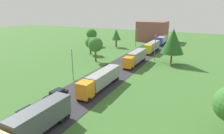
# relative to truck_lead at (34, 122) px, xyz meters

# --- Properties ---
(road) EXTENTS (10.00, 140.00, 0.06)m
(road) POSITION_rel_truck_lead_xyz_m (-2.41, 10.80, -2.14)
(road) COLOR #2B2B30
(road) RESTS_ON ground
(lane_marking_centre) EXTENTS (0.16, 122.67, 0.01)m
(lane_marking_centre) POSITION_rel_truck_lead_xyz_m (-2.41, 6.66, -2.10)
(lane_marking_centre) COLOR white
(lane_marking_centre) RESTS_ON road
(truck_lead) EXTENTS (2.62, 11.85, 3.72)m
(truck_lead) POSITION_rel_truck_lead_xyz_m (0.00, 0.00, 0.00)
(truck_lead) COLOR orange
(truck_lead) RESTS_ON road
(truck_second) EXTENTS (2.53, 13.65, 3.43)m
(truck_second) POSITION_rel_truck_lead_xyz_m (-0.06, 17.00, -0.09)
(truck_second) COLOR orange
(truck_second) RESTS_ON road
(truck_third) EXTENTS (2.60, 12.82, 3.76)m
(truck_third) POSITION_rel_truck_lead_xyz_m (0.20, 37.11, 0.02)
(truck_third) COLOR orange
(truck_third) RESTS_ON road
(truck_fourth) EXTENTS (2.79, 12.58, 3.65)m
(truck_fourth) POSITION_rel_truck_lead_xyz_m (0.10, 55.81, 0.01)
(truck_fourth) COLOR yellow
(truck_fourth) RESTS_ON road
(truck_fifth) EXTENTS (2.79, 12.22, 3.58)m
(truck_fifth) POSITION_rel_truck_lead_xyz_m (-0.20, 74.16, -0.06)
(truck_fifth) COLOR blue
(truck_fifth) RESTS_ON road
(car_second) EXTENTS (1.90, 4.57, 1.51)m
(car_second) POSITION_rel_truck_lead_xyz_m (-4.53, 2.41, -1.31)
(car_second) COLOR gray
(car_second) RESTS_ON road
(car_third) EXTENTS (1.85, 4.57, 1.53)m
(car_third) POSITION_rel_truck_lead_xyz_m (-5.11, 9.68, -1.31)
(car_third) COLOR black
(car_third) RESTS_ON road
(lamppost_second) EXTENTS (0.36, 0.36, 7.43)m
(lamppost_second) POSITION_rel_truck_lead_xyz_m (-8.28, 18.75, 2.02)
(lamppost_second) COLOR slate
(lamppost_second) RESTS_ON ground
(lamppost_third) EXTENTS (0.36, 0.36, 8.11)m
(lamppost_third) POSITION_rel_truck_lead_xyz_m (4.07, 43.91, 2.37)
(lamppost_third) COLOR slate
(lamppost_third) RESTS_ON ground
(lamppost_fourth) EXTENTS (0.36, 0.36, 7.46)m
(lamppost_fourth) POSITION_rel_truck_lead_xyz_m (-8.92, 63.02, 2.03)
(lamppost_fourth) COLOR slate
(lamppost_fourth) RESTS_ON ground
(tree_birch) EXTENTS (6.48, 6.48, 10.33)m
(tree_birch) POSITION_rel_truck_lead_xyz_m (9.45, 42.49, 4.59)
(tree_birch) COLOR #513823
(tree_birch) RESTS_ON ground
(tree_maple) EXTENTS (3.98, 3.98, 7.46)m
(tree_maple) POSITION_rel_truck_lead_xyz_m (-16.09, 58.71, 3.04)
(tree_maple) COLOR #513823
(tree_maple) RESTS_ON ground
(tree_elm) EXTENTS (4.51, 4.51, 7.55)m
(tree_elm) POSITION_rel_truck_lead_xyz_m (-11.92, 34.93, 3.09)
(tree_elm) COLOR #513823
(tree_elm) RESTS_ON ground
(tree_ash) EXTENTS (4.53, 4.53, 7.28)m
(tree_ash) POSITION_rel_truck_lead_xyz_m (-27.20, 57.20, 2.81)
(tree_ash) COLOR #513823
(tree_ash) RESTS_ON ground
(tree_lime) EXTENTS (3.62, 3.62, 6.07)m
(tree_lime) POSITION_rel_truck_lead_xyz_m (-18.57, 42.46, 2.03)
(tree_lime) COLOR #513823
(tree_lime) RESTS_ON ground
(distant_building) EXTENTS (13.97, 11.39, 9.57)m
(distant_building) POSITION_rel_truck_lead_xyz_m (-7.06, 82.48, 2.62)
(distant_building) COLOR brown
(distant_building) RESTS_ON ground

